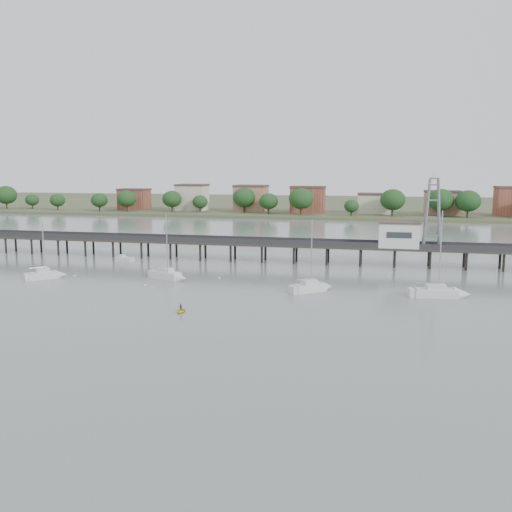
{
  "coord_description": "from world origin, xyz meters",
  "views": [
    {
      "loc": [
        21.76,
        -60.28,
        20.38
      ],
      "look_at": [
        -1.16,
        42.0,
        4.0
      ],
      "focal_mm": 40.0,
      "sensor_mm": 36.0,
      "label": 1
    }
  ],
  "objects_px": {
    "pier": "(279,245)",
    "sailboat_b": "(171,276)",
    "sailboat_c": "(315,287)",
    "white_tender": "(124,259)",
    "lattice_tower": "(433,213)",
    "yellow_dinghy": "(181,312)",
    "sailboat_d": "(445,293)",
    "sailboat_a": "(49,275)"
  },
  "relations": [
    {
      "from": "sailboat_d",
      "to": "sailboat_c",
      "type": "xyz_separation_m",
      "value": [
        -20.69,
        -0.03,
        0.01
      ]
    },
    {
      "from": "pier",
      "to": "yellow_dinghy",
      "type": "xyz_separation_m",
      "value": [
        -5.89,
        -45.8,
        -3.79
      ]
    },
    {
      "from": "sailboat_c",
      "to": "yellow_dinghy",
      "type": "distance_m",
      "value": 24.77
    },
    {
      "from": "lattice_tower",
      "to": "yellow_dinghy",
      "type": "bearing_deg",
      "value": -129.23
    },
    {
      "from": "pier",
      "to": "sailboat_b",
      "type": "bearing_deg",
      "value": -124.14
    },
    {
      "from": "sailboat_a",
      "to": "lattice_tower",
      "type": "bearing_deg",
      "value": -21.83
    },
    {
      "from": "white_tender",
      "to": "yellow_dinghy",
      "type": "xyz_separation_m",
      "value": [
        27.28,
        -39.07,
        -0.48
      ]
    },
    {
      "from": "pier",
      "to": "lattice_tower",
      "type": "height_order",
      "value": "lattice_tower"
    },
    {
      "from": "lattice_tower",
      "to": "yellow_dinghy",
      "type": "height_order",
      "value": "lattice_tower"
    },
    {
      "from": "sailboat_c",
      "to": "sailboat_b",
      "type": "distance_m",
      "value": 27.29
    },
    {
      "from": "sailboat_a",
      "to": "sailboat_b",
      "type": "xyz_separation_m",
      "value": [
        22.38,
        4.16,
        -0.01
      ]
    },
    {
      "from": "yellow_dinghy",
      "to": "sailboat_d",
      "type": "bearing_deg",
      "value": 20.08
    },
    {
      "from": "sailboat_c",
      "to": "sailboat_d",
      "type": "bearing_deg",
      "value": -42.39
    },
    {
      "from": "white_tender",
      "to": "sailboat_c",
      "type": "bearing_deg",
      "value": -12.99
    },
    {
      "from": "sailboat_d",
      "to": "sailboat_c",
      "type": "relative_size",
      "value": 1.16
    },
    {
      "from": "sailboat_b",
      "to": "sailboat_a",
      "type": "bearing_deg",
      "value": -149.96
    },
    {
      "from": "lattice_tower",
      "to": "white_tender",
      "type": "relative_size",
      "value": 3.61
    },
    {
      "from": "sailboat_b",
      "to": "white_tender",
      "type": "height_order",
      "value": "sailboat_b"
    },
    {
      "from": "sailboat_a",
      "to": "sailboat_b",
      "type": "bearing_deg",
      "value": -32.93
    },
    {
      "from": "sailboat_d",
      "to": "sailboat_a",
      "type": "relative_size",
      "value": 1.28
    },
    {
      "from": "sailboat_d",
      "to": "sailboat_a",
      "type": "bearing_deg",
      "value": 170.51
    },
    {
      "from": "sailboat_a",
      "to": "sailboat_c",
      "type": "relative_size",
      "value": 0.91
    },
    {
      "from": "sailboat_c",
      "to": "white_tender",
      "type": "bearing_deg",
      "value": 112.13
    },
    {
      "from": "sailboat_a",
      "to": "sailboat_d",
      "type": "bearing_deg",
      "value": -43.46
    },
    {
      "from": "sailboat_b",
      "to": "sailboat_c",
      "type": "bearing_deg",
      "value": 10.69
    },
    {
      "from": "pier",
      "to": "sailboat_b",
      "type": "height_order",
      "value": "sailboat_b"
    },
    {
      "from": "sailboat_d",
      "to": "sailboat_b",
      "type": "relative_size",
      "value": 1.16
    },
    {
      "from": "sailboat_b",
      "to": "yellow_dinghy",
      "type": "bearing_deg",
      "value": -46.18
    },
    {
      "from": "white_tender",
      "to": "yellow_dinghy",
      "type": "bearing_deg",
      "value": -42.66
    },
    {
      "from": "pier",
      "to": "white_tender",
      "type": "bearing_deg",
      "value": -168.53
    },
    {
      "from": "lattice_tower",
      "to": "yellow_dinghy",
      "type": "relative_size",
      "value": 6.39
    },
    {
      "from": "sailboat_a",
      "to": "sailboat_c",
      "type": "height_order",
      "value": "sailboat_c"
    },
    {
      "from": "pier",
      "to": "sailboat_c",
      "type": "bearing_deg",
      "value": -68.32
    },
    {
      "from": "sailboat_b",
      "to": "yellow_dinghy",
      "type": "distance_m",
      "value": 24.45
    },
    {
      "from": "pier",
      "to": "sailboat_a",
      "type": "xyz_separation_m",
      "value": [
        -38.33,
        -27.69,
        -3.14
      ]
    },
    {
      "from": "sailboat_d",
      "to": "white_tender",
      "type": "height_order",
      "value": "sailboat_d"
    },
    {
      "from": "pier",
      "to": "sailboat_c",
      "type": "distance_m",
      "value": 29.99
    },
    {
      "from": "lattice_tower",
      "to": "sailboat_a",
      "type": "bearing_deg",
      "value": -158.37
    },
    {
      "from": "pier",
      "to": "lattice_tower",
      "type": "xyz_separation_m",
      "value": [
        31.5,
        0.0,
        7.31
      ]
    },
    {
      "from": "pier",
      "to": "white_tender",
      "type": "height_order",
      "value": "pier"
    },
    {
      "from": "white_tender",
      "to": "yellow_dinghy",
      "type": "relative_size",
      "value": 1.77
    },
    {
      "from": "pier",
      "to": "yellow_dinghy",
      "type": "distance_m",
      "value": 46.34
    }
  ]
}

